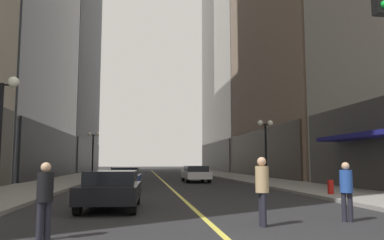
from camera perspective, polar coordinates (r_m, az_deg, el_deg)
name	(u,v)px	position (r m, az deg, el deg)	size (l,w,h in m)	color
ground_plane	(159,178)	(40.29, -4.88, -8.58)	(200.00, 200.00, 0.00)	#262628
sidewalk_left	(78,177)	(40.76, -16.66, -8.21)	(4.50, 78.00, 0.15)	gray
sidewalk_right	(237,177)	(41.49, 6.71, -8.39)	(4.50, 78.00, 0.15)	gray
lane_centre_stripe	(159,178)	(40.29, -4.88, -8.57)	(0.16, 70.00, 0.01)	#E5D64C
storefront_awning_right	(359,136)	(22.32, 23.65, -2.26)	(1.60, 6.77, 3.12)	navy
car_black	(111,188)	(13.77, -11.98, -9.94)	(2.05, 4.11, 1.32)	black
car_blue	(126,177)	(23.60, -9.87, -8.40)	(1.89, 4.63, 1.32)	navy
car_white	(196,173)	(31.38, 0.54, -7.94)	(1.97, 4.67, 1.32)	silver
pedestrian_in_tan_trench	(262,186)	(10.07, 10.41, -9.61)	(0.36, 0.36, 1.76)	black
pedestrian_in_black_coat	(45,195)	(8.81, -21.09, -10.34)	(0.47, 0.47, 1.62)	black
pedestrian_in_blue_hoodie	(346,187)	(11.52, 22.02, -9.25)	(0.43, 0.43, 1.62)	black
street_lamp_left_near	(1,112)	(13.89, -26.64, 1.12)	(1.06, 0.36, 4.43)	black
street_lamp_left_far	(93,145)	(37.02, -14.55, -3.56)	(1.06, 0.36, 4.43)	black
street_lamp_right_mid	(266,138)	(26.15, 10.92, -2.60)	(1.06, 0.36, 4.43)	black
fire_hydrant_right	(331,189)	(19.13, 19.99, -9.59)	(0.28, 0.28, 0.80)	red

